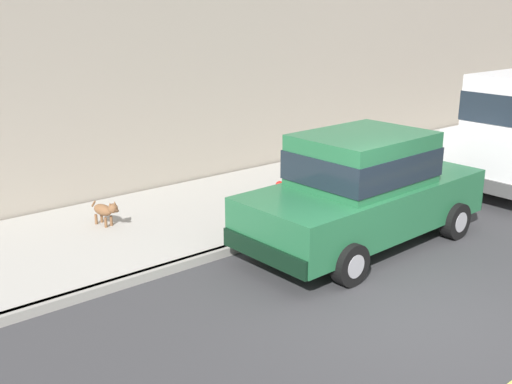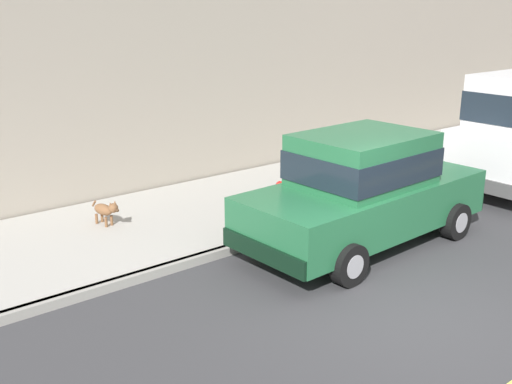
% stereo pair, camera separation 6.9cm
% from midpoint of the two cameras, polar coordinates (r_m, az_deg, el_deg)
% --- Properties ---
extents(ground_plane, '(80.00, 80.00, 0.00)m').
position_cam_midpoint_polar(ground_plane, '(8.38, 14.69, -11.09)').
color(ground_plane, '#38383A').
extents(curb, '(0.16, 64.00, 0.14)m').
position_cam_midpoint_polar(curb, '(10.34, 0.33, -4.53)').
color(curb, gray).
rests_on(curb, ground).
extents(sidewalk, '(3.60, 64.00, 0.14)m').
position_cam_midpoint_polar(sidewalk, '(11.69, -5.31, -1.98)').
color(sidewalk, '#A8A59E').
rests_on(sidewalk, ground).
extents(car_green_sedan, '(2.15, 4.66, 1.92)m').
position_cam_midpoint_polar(car_green_sedan, '(10.18, 9.86, 0.32)').
color(car_green_sedan, '#23663D').
rests_on(car_green_sedan, ground).
extents(dog_brown, '(0.75, 0.29, 0.49)m').
position_cam_midpoint_polar(dog_brown, '(11.03, -14.14, -1.66)').
color(dog_brown, brown).
rests_on(dog_brown, sidewalk).
extents(fire_hydrant, '(0.34, 0.24, 0.72)m').
position_cam_midpoint_polar(fire_hydrant, '(11.01, 2.04, -0.91)').
color(fire_hydrant, red).
rests_on(fire_hydrant, sidewalk).
extents(building_facade, '(0.50, 20.00, 4.13)m').
position_cam_midpoint_polar(building_facade, '(16.02, 5.56, 10.55)').
color(building_facade, '#9E9384').
rests_on(building_facade, ground).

